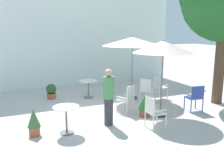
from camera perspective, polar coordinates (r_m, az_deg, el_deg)
ground_plane at (r=8.87m, az=0.31°, el=-5.84°), size 60.00×60.00×0.00m
villa_facade at (r=12.58m, az=-7.93°, el=11.94°), size 10.03×0.30×5.40m
patio_umbrella_0 at (r=8.00m, az=11.49°, el=8.05°), size 1.89×1.89×2.48m
patio_umbrella_1 at (r=9.87m, az=4.67°, el=9.47°), size 2.37×2.37×2.53m
cafe_table_0 at (r=10.30m, az=-5.37°, el=-0.38°), size 0.73×0.73×0.73m
cafe_table_1 at (r=6.89m, az=-10.33°, el=-6.90°), size 0.71×0.71×0.76m
patio_chair_0 at (r=10.23m, az=10.59°, el=-0.33°), size 0.53×0.56×0.97m
patio_chair_1 at (r=9.60m, az=7.96°, el=-1.12°), size 0.66×0.65×0.96m
patio_chair_2 at (r=7.19m, az=9.31°, el=-5.83°), size 0.45×0.48×0.94m
patio_chair_3 at (r=8.99m, az=18.36°, el=-2.62°), size 0.54×0.48×0.92m
patio_chair_4 at (r=8.43m, az=3.55°, el=-3.11°), size 0.59×0.61×0.95m
potted_plant_0 at (r=10.47m, az=-13.59°, el=-1.55°), size 0.41×0.41×0.60m
potted_plant_1 at (r=6.99m, az=-17.27°, el=-8.09°), size 0.35×0.35×0.74m
potted_plant_2 at (r=8.18m, az=7.46°, el=-4.73°), size 0.43×0.43×0.70m
potted_plant_3 at (r=11.19m, az=-0.24°, el=-0.78°), size 0.27×0.27×0.42m
standing_person at (r=7.28m, az=-0.78°, el=-2.87°), size 0.44×0.44×1.67m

